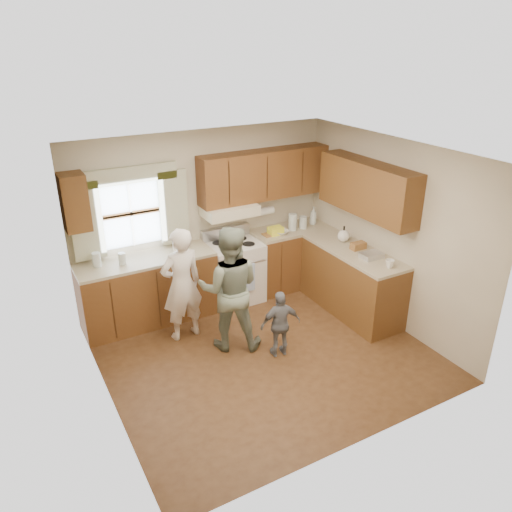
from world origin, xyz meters
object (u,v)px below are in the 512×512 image
stove (234,271)px  child (280,324)px  woman_left (182,285)px  woman_right (229,289)px

stove → child: stove is taller
woman_left → child: size_ratio=1.74×
woman_left → woman_right: (0.44, -0.48, 0.05)m
stove → woman_right: woman_right is taller
woman_right → child: (0.44, -0.49, -0.37)m
woman_left → woman_right: bearing=126.5°
child → stove: bearing=-85.3°
stove → woman_right: 1.26m
stove → child: bearing=-95.4°
woman_left → woman_right: woman_right is taller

